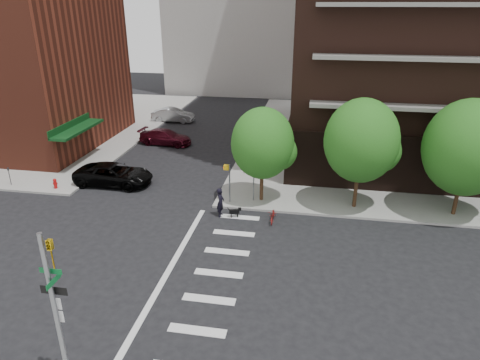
{
  "coord_description": "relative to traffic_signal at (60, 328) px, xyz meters",
  "views": [
    {
      "loc": [
        7.07,
        -17.08,
        12.31
      ],
      "look_at": [
        3.0,
        6.0,
        2.5
      ],
      "focal_mm": 32.0,
      "sensor_mm": 36.0,
      "label": 1
    }
  ],
  "objects": [
    {
      "name": "sidewalk_ne",
      "position": [
        20.97,
        30.99,
        -2.62
      ],
      "size": [
        39.0,
        33.0,
        0.15
      ],
      "primitive_type": "cube",
      "color": "gray",
      "rests_on": "ground"
    },
    {
      "name": "parked_car_black",
      "position": [
        -6.41,
        16.99,
        -1.92
      ],
      "size": [
        2.65,
        5.62,
        1.55
      ],
      "primitive_type": "imported",
      "rotation": [
        0.0,
        0.0,
        1.56
      ],
      "color": "black",
      "rests_on": "ground"
    },
    {
      "name": "dog_walker",
      "position": [
        2.25,
        13.49,
        -1.77
      ],
      "size": [
        0.68,
        0.44,
        1.85
      ],
      "primitive_type": "imported",
      "rotation": [
        0.0,
        0.0,
        1.57
      ],
      "color": "black",
      "rests_on": "ground"
    },
    {
      "name": "sidewalk_nw",
      "position": [
        -24.03,
        30.99,
        -2.62
      ],
      "size": [
        31.0,
        33.0,
        0.15
      ],
      "primitive_type": "cube",
      "color": "gray",
      "rests_on": "ground"
    },
    {
      "name": "tree_c",
      "position": [
        16.47,
        15.99,
        1.75
      ],
      "size": [
        5.0,
        5.0,
        6.8
      ],
      "color": "#301E11",
      "rests_on": "sidewalk_ne"
    },
    {
      "name": "parking_meter",
      "position": [
        -13.53,
        15.29,
        -1.74
      ],
      "size": [
        0.1,
        0.08,
        1.32
      ],
      "color": "black",
      "rests_on": "sidewalk_nw"
    },
    {
      "name": "traffic_signal",
      "position": [
        0.0,
        0.0,
        0.0
      ],
      "size": [
        0.9,
        0.75,
        6.0
      ],
      "color": "slate",
      "rests_on": "sidewalk_s"
    },
    {
      "name": "crosswalk",
      "position": [
        2.68,
        7.49,
        -2.69
      ],
      "size": [
        3.85,
        13.0,
        0.01
      ],
      "color": "silver",
      "rests_on": "ground"
    },
    {
      "name": "parked_car_maroon",
      "position": [
        -5.87,
        26.66,
        -1.99
      ],
      "size": [
        2.42,
        5.02,
        1.41
      ],
      "primitive_type": "imported",
      "rotation": [
        0.0,
        0.0,
        1.48
      ],
      "color": "#430C17",
      "rests_on": "ground"
    },
    {
      "name": "tree_b",
      "position": [
        10.47,
        15.99,
        1.85
      ],
      "size": [
        4.5,
        4.5,
        6.65
      ],
      "color": "#301E11",
      "rests_on": "sidewalk_ne"
    },
    {
      "name": "pedestrian_signal",
      "position": [
        2.79,
        15.42,
        -0.84
      ],
      "size": [
        2.18,
        0.67,
        2.6
      ],
      "color": "slate",
      "rests_on": "sidewalk_ne"
    },
    {
      "name": "fire_hydrant",
      "position": [
        -10.03,
        15.29,
        -2.15
      ],
      "size": [
        0.24,
        0.24,
        0.73
      ],
      "color": "#A50C0C",
      "rests_on": "sidewalk_nw"
    },
    {
      "name": "tree_a",
      "position": [
        4.47,
        15.99,
        1.35
      ],
      "size": [
        4.0,
        4.0,
        5.9
      ],
      "color": "#301E11",
      "rests_on": "sidewalk_ne"
    },
    {
      "name": "ground",
      "position": [
        0.47,
        7.49,
        -2.7
      ],
      "size": [
        120.0,
        120.0,
        0.0
      ],
      "primitive_type": "plane",
      "color": "black",
      "rests_on": "ground"
    },
    {
      "name": "parked_car_silver",
      "position": [
        -7.73,
        34.56,
        -1.94
      ],
      "size": [
        1.63,
        4.62,
        1.52
      ],
      "primitive_type": "imported",
      "rotation": [
        0.0,
        0.0,
        1.58
      ],
      "color": "gray",
      "rests_on": "ground"
    },
    {
      "name": "scooter",
      "position": [
        5.51,
        13.38,
        -2.3
      ],
      "size": [
        0.53,
        1.52,
        0.79
      ],
      "primitive_type": "imported",
      "rotation": [
        0.0,
        0.0,
        -0.0
      ],
      "color": "maroon",
      "rests_on": "ground"
    },
    {
      "name": "dog",
      "position": [
        3.16,
        13.47,
        -2.31
      ],
      "size": [
        0.74,
        0.36,
        0.62
      ],
      "rotation": [
        0.0,
        0.0,
        0.28
      ],
      "color": "black",
      "rests_on": "ground"
    }
  ]
}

